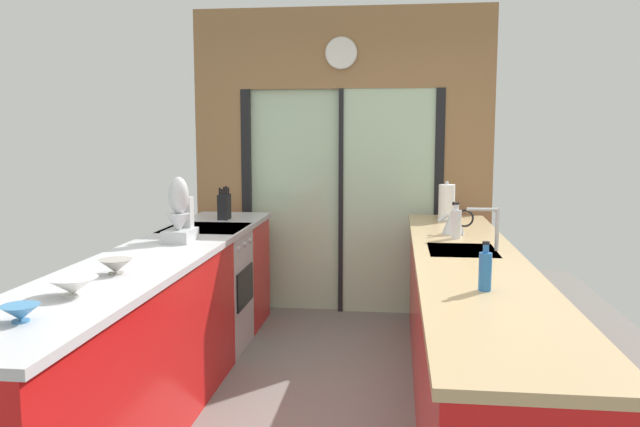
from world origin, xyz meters
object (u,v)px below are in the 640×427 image
(oven_range, at_px, (207,289))
(mixing_bowl_far, at_px, (116,266))
(knife_block, at_px, (224,206))
(kettle, at_px, (454,219))
(mixing_bowl_near, at_px, (20,313))
(paper_towel_roll, at_px, (447,203))
(stand_mixer, at_px, (180,217))
(soap_bottle_far, at_px, (456,223))
(mixing_bowl_mid, at_px, (73,286))
(soap_bottle_near, at_px, (485,270))

(oven_range, xyz_separation_m, mixing_bowl_far, (0.02, -1.58, 0.50))
(knife_block, bearing_deg, kettle, -16.72)
(mixing_bowl_near, height_order, paper_towel_roll, paper_towel_roll)
(mixing_bowl_far, distance_m, knife_block, 2.04)
(oven_range, xyz_separation_m, stand_mixer, (0.02, -0.61, 0.63))
(knife_block, xyz_separation_m, paper_towel_roll, (1.78, 0.13, 0.04))
(mixing_bowl_far, xyz_separation_m, knife_block, (0.00, 2.04, 0.07))
(oven_range, distance_m, kettle, 1.89)
(soap_bottle_far, bearing_deg, knife_block, 157.60)
(mixing_bowl_far, bearing_deg, paper_towel_roll, 50.63)
(mixing_bowl_mid, height_order, soap_bottle_near, soap_bottle_near)
(mixing_bowl_far, xyz_separation_m, soap_bottle_far, (1.78, 1.31, 0.06))
(kettle, bearing_deg, paper_towel_roll, 90.22)
(soap_bottle_far, xyz_separation_m, paper_towel_roll, (-0.00, 0.86, 0.04))
(stand_mixer, relative_size, kettle, 1.69)
(mixing_bowl_near, xyz_separation_m, stand_mixer, (0.00, 1.79, 0.13))
(kettle, bearing_deg, soap_bottle_near, -90.09)
(stand_mixer, bearing_deg, knife_block, 90.00)
(soap_bottle_near, bearing_deg, soap_bottle_far, 90.00)
(knife_block, distance_m, paper_towel_roll, 1.78)
(paper_towel_roll, bearing_deg, mixing_bowl_mid, -124.41)
(knife_block, distance_m, stand_mixer, 1.07)
(soap_bottle_far, bearing_deg, stand_mixer, -169.23)
(soap_bottle_near, relative_size, soap_bottle_far, 0.93)
(oven_range, height_order, mixing_bowl_near, mixing_bowl_near)
(oven_range, relative_size, stand_mixer, 2.19)
(oven_range, relative_size, mixing_bowl_far, 5.59)
(soap_bottle_far, distance_m, paper_towel_roll, 0.86)
(oven_range, relative_size, soap_bottle_far, 3.84)
(mixing_bowl_mid, relative_size, knife_block, 0.80)
(kettle, bearing_deg, stand_mixer, -163.24)
(oven_range, bearing_deg, soap_bottle_far, -8.55)
(kettle, bearing_deg, knife_block, 163.28)
(mixing_bowl_near, distance_m, soap_bottle_far, 2.77)
(stand_mixer, bearing_deg, mixing_bowl_near, -90.00)
(stand_mixer, xyz_separation_m, kettle, (1.78, 0.54, -0.06))
(stand_mixer, bearing_deg, kettle, 16.76)
(soap_bottle_near, xyz_separation_m, soap_bottle_far, (0.00, 1.43, 0.01))
(stand_mixer, bearing_deg, mixing_bowl_mid, -90.00)
(stand_mixer, bearing_deg, paper_towel_roll, 34.01)
(mixing_bowl_mid, xyz_separation_m, stand_mixer, (0.00, 1.40, 0.12))
(mixing_bowl_mid, height_order, knife_block, knife_block)
(mixing_bowl_near, height_order, mixing_bowl_mid, mixing_bowl_mid)
(soap_bottle_near, bearing_deg, knife_block, 129.41)
(mixing_bowl_near, bearing_deg, stand_mixer, 90.00)
(mixing_bowl_far, xyz_separation_m, paper_towel_roll, (1.78, 2.17, 0.10))
(mixing_bowl_mid, relative_size, soap_bottle_far, 0.90)
(mixing_bowl_far, bearing_deg, soap_bottle_near, -4.04)
(mixing_bowl_mid, distance_m, knife_block, 2.47)
(mixing_bowl_mid, xyz_separation_m, paper_towel_roll, (1.78, 2.60, 0.10))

